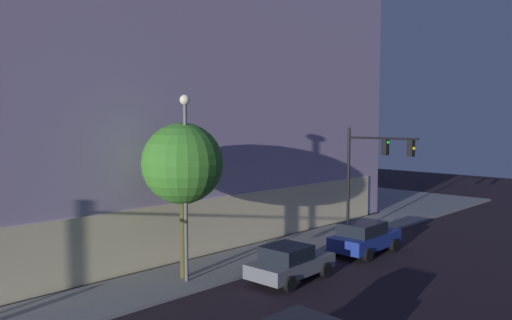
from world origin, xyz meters
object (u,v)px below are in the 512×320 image
object	(u,v)px
traffic_light_far_corner	(373,162)
sidewalk_tree	(182,164)
street_lamp_sidewalk	(186,165)
car_grey	(290,262)
modern_building	(104,77)
car_blue	(364,237)

from	to	relation	value
traffic_light_far_corner	sidewalk_tree	bearing A→B (deg)	169.48
street_lamp_sidewalk	car_grey	xyz separation A→B (m)	(3.55, -2.81, -4.37)
street_lamp_sidewalk	sidewalk_tree	size ratio (longest dim) A/B	1.17
modern_building	street_lamp_sidewalk	xyz separation A→B (m)	(-5.41, -16.60, -5.12)
street_lamp_sidewalk	car_blue	size ratio (longest dim) A/B	1.79
traffic_light_far_corner	car_grey	world-z (taller)	traffic_light_far_corner
traffic_light_far_corner	car_grey	size ratio (longest dim) A/B	1.51
traffic_light_far_corner	sidewalk_tree	distance (m)	12.11
traffic_light_far_corner	car_blue	world-z (taller)	traffic_light_far_corner
modern_building	traffic_light_far_corner	size ratio (longest dim) A/B	4.60
traffic_light_far_corner	car_grey	distance (m)	9.44
modern_building	traffic_light_far_corner	bearing A→B (deg)	-69.97
modern_building	traffic_light_far_corner	xyz separation A→B (m)	(6.68, -18.33, -5.61)
traffic_light_far_corner	street_lamp_sidewalk	world-z (taller)	street_lamp_sidewalk
traffic_light_far_corner	street_lamp_sidewalk	distance (m)	12.23
car_grey	car_blue	bearing A→B (deg)	0.75
car_grey	street_lamp_sidewalk	bearing A→B (deg)	141.62
modern_building	car_grey	xyz separation A→B (m)	(-1.86, -19.41, -9.49)
traffic_light_far_corner	sidewalk_tree	world-z (taller)	sidewalk_tree
street_lamp_sidewalk	car_blue	bearing A→B (deg)	-15.66
car_blue	sidewalk_tree	bearing A→B (deg)	161.41
modern_building	sidewalk_tree	world-z (taller)	modern_building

